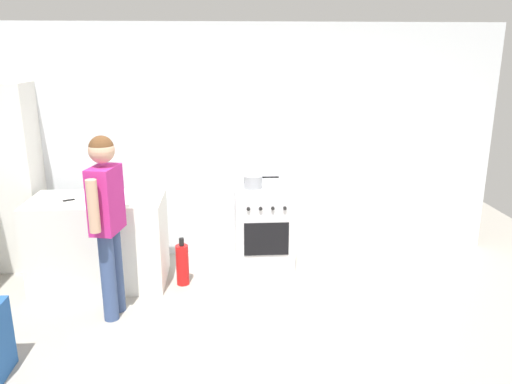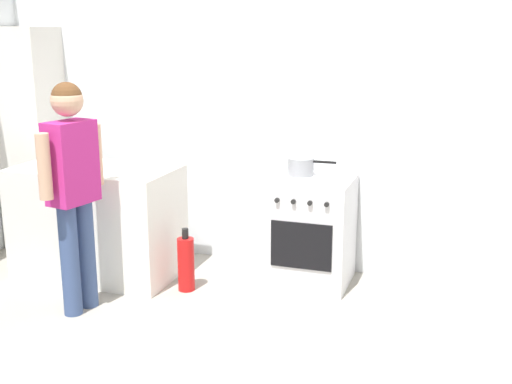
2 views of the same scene
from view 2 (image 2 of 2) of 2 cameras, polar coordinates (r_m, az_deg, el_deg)
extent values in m
plane|color=gray|center=(4.00, -5.97, -15.36)|extent=(8.00, 8.00, 0.00)
cube|color=silver|center=(5.36, 2.40, 7.00)|extent=(6.00, 0.10, 2.60)
cube|color=silver|center=(5.41, -13.88, -2.54)|extent=(1.30, 0.70, 0.90)
cube|color=silver|center=(5.10, 4.91, -3.47)|extent=(0.63, 0.60, 0.85)
cube|color=black|center=(4.83, 4.02, -4.80)|extent=(0.47, 0.01, 0.36)
cylinder|color=black|center=(4.91, 3.07, 0.96)|extent=(0.20, 0.20, 0.01)
cylinder|color=black|center=(4.85, 6.29, 0.71)|extent=(0.20, 0.20, 0.01)
cylinder|color=black|center=(5.14, 3.80, 1.54)|extent=(0.20, 0.20, 0.01)
cylinder|color=black|center=(5.08, 6.88, 1.31)|extent=(0.20, 0.20, 0.01)
cylinder|color=black|center=(4.77, 1.88, -0.74)|extent=(0.04, 0.02, 0.04)
cylinder|color=black|center=(4.74, 3.33, -0.87)|extent=(0.04, 0.02, 0.04)
cylinder|color=black|center=(4.71, 4.81, -0.99)|extent=(0.04, 0.02, 0.04)
cylinder|color=black|center=(4.68, 6.30, -1.12)|extent=(0.04, 0.02, 0.04)
cylinder|color=gray|center=(5.09, 4.00, 2.27)|extent=(0.21, 0.21, 0.14)
cylinder|color=black|center=(5.04, 6.14, 2.66)|extent=(0.18, 0.02, 0.02)
cube|color=silver|center=(5.38, -15.57, 2.24)|extent=(0.10, 0.07, 0.01)
cube|color=black|center=(5.39, -16.68, 2.22)|extent=(0.11, 0.08, 0.01)
cube|color=silver|center=(5.19, -13.58, 1.94)|extent=(0.21, 0.15, 0.01)
cube|color=black|center=(5.34, -14.37, 2.25)|extent=(0.11, 0.08, 0.01)
cylinder|color=#384C7A|center=(4.70, -16.21, -5.87)|extent=(0.13, 0.13, 0.80)
cylinder|color=#384C7A|center=(4.80, -14.85, -5.34)|extent=(0.13, 0.13, 0.80)
cube|color=#B7267A|center=(4.57, -16.09, 2.54)|extent=(0.26, 0.37, 0.57)
cylinder|color=tan|center=(4.41, -18.32, 2.15)|extent=(0.09, 0.09, 0.44)
cylinder|color=tan|center=(4.73, -14.04, 3.24)|extent=(0.09, 0.09, 0.44)
sphere|color=tan|center=(4.51, -16.46, 7.82)|extent=(0.22, 0.22, 0.22)
sphere|color=brown|center=(4.51, -16.48, 8.07)|extent=(0.21, 0.21, 0.21)
cylinder|color=red|center=(5.02, -6.24, -6.41)|extent=(0.13, 0.13, 0.42)
cylinder|color=black|center=(4.94, -6.32, -3.69)|extent=(0.05, 0.05, 0.08)
cube|color=silver|center=(6.21, -19.26, 4.43)|extent=(0.48, 0.44, 2.00)
camera|label=1|loc=(1.66, -90.42, 12.07)|focal=35.00mm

